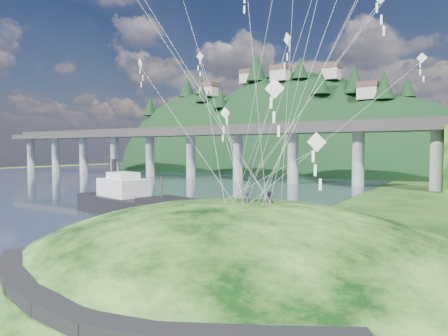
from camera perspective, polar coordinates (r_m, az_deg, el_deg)
The scene contains 9 objects.
ground at distance 30.88m, azimuth -12.66°, elevation -13.36°, with size 320.00×320.00×0.00m, color black.
water at distance 106.39m, azimuth -28.98°, elevation -2.17°, with size 240.00×240.00×0.00m, color #33415D.
grass_hill at distance 28.24m, azimuth 2.67°, elevation -18.07°, with size 36.00×32.00×13.00m.
footpath at distance 18.73m, azimuth -17.82°, elevation -17.55°, with size 22.29×5.84×0.83m.
bridge at distance 102.66m, azimuth 4.69°, elevation 3.42°, with size 160.00×11.00×15.00m.
far_ridge at distance 157.84m, azimuth 7.90°, elevation -3.05°, with size 153.00×70.00×94.50m.
work_barge at distance 51.10m, azimuth -12.79°, elevation -4.87°, with size 21.33×10.29×7.21m.
wooden_dock at distance 37.75m, azimuth -13.79°, elevation -9.79°, with size 11.82×6.82×0.87m.
kite_flyers at distance 26.54m, azimuth 5.55°, elevation -3.29°, with size 1.75×2.00×1.56m.
Camera 1 is at (20.99, -20.97, 8.55)m, focal length 32.00 mm.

